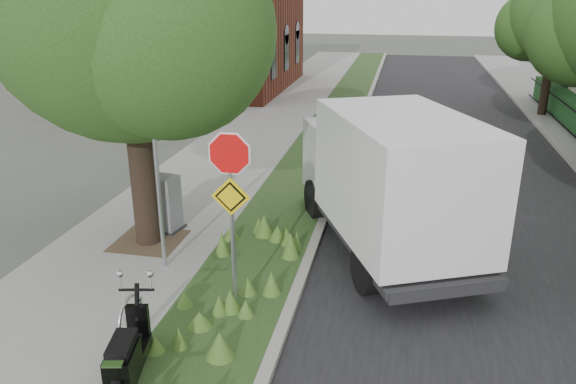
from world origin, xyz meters
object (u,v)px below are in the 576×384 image
object	(u,v)px
scooter_near	(127,360)
utility_cabinet	(160,204)
box_truck	(390,176)
sign_assembly	(231,187)

from	to	relation	value
scooter_near	utility_cabinet	size ratio (longest dim) A/B	1.37
box_truck	utility_cabinet	size ratio (longest dim) A/B	4.86
scooter_near	utility_cabinet	distance (m)	5.37
scooter_near	box_truck	size ratio (longest dim) A/B	0.28
scooter_near	utility_cabinet	xyz separation A→B (m)	(-1.74, 5.07, 0.20)
sign_assembly	box_truck	xyz separation A→B (m)	(2.40, 3.04, -0.65)
sign_assembly	utility_cabinet	xyz separation A→B (m)	(-2.60, 2.92, -1.61)
utility_cabinet	sign_assembly	bearing A→B (deg)	-48.27
sign_assembly	scooter_near	bearing A→B (deg)	-111.77
sign_assembly	box_truck	size ratio (longest dim) A/B	0.53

